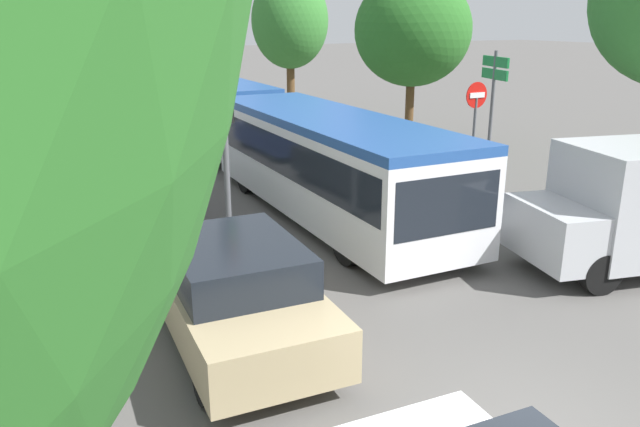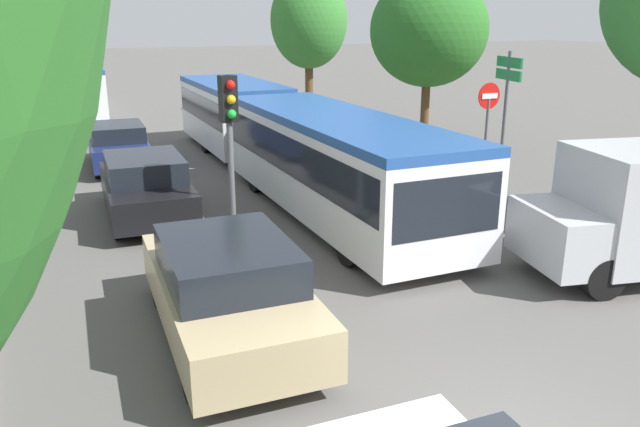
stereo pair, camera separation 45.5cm
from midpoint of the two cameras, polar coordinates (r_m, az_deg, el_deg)
articulated_bus at (r=17.42m, az=-5.10°, el=7.18°), size 2.96×16.04×2.37m
city_bus_rear at (r=33.12m, az=-23.88°, el=10.68°), size 3.14×11.34×2.41m
queued_car_tan at (r=9.00m, az=-9.33°, el=-6.94°), size 2.12×4.45×1.51m
queued_car_black at (r=14.87m, az=-17.25°, el=2.22°), size 2.06×4.32×1.47m
queued_car_navy at (r=20.29m, az=-19.84°, el=5.73°), size 1.91×4.02×1.36m
traffic_light at (r=12.42m, az=-9.74°, el=8.17°), size 0.34×0.37×3.40m
no_entry_sign at (r=17.58m, az=13.27°, el=8.57°), size 0.70×0.08×2.82m
direction_sign_post at (r=18.35m, az=14.87°, el=10.94°), size 0.41×1.37×3.60m
tree_right_mid at (r=22.66m, az=7.83°, el=16.01°), size 4.06×4.06×5.98m
tree_right_far at (r=30.40m, az=-3.22°, el=17.16°), size 3.59×3.59×6.53m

